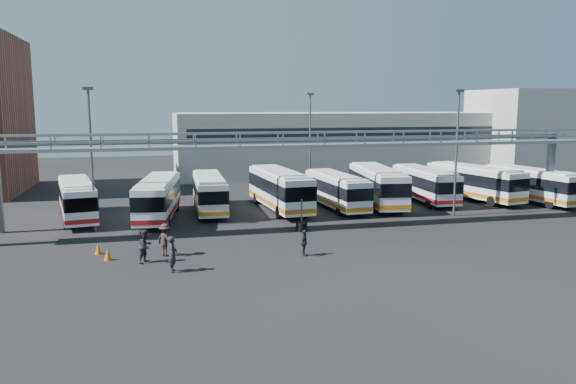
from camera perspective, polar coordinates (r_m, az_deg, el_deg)
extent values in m
plane|color=black|center=(36.74, 5.58, -5.34)|extent=(140.00, 140.00, 0.00)
cube|color=gray|center=(40.49, 3.38, 4.75)|extent=(50.00, 1.80, 0.22)
cube|color=gray|center=(39.62, 3.76, 6.03)|extent=(50.00, 0.10, 0.10)
cube|color=gray|center=(41.24, 3.05, 6.15)|extent=(50.00, 0.10, 0.10)
cube|color=#4C4F54|center=(44.31, 1.87, 5.36)|extent=(45.00, 0.50, 0.35)
cube|color=#9E9E99|center=(75.64, 4.78, 5.01)|extent=(42.00, 14.00, 8.00)
cube|color=#B2B2AD|center=(82.46, 23.68, 5.66)|extent=(14.00, 12.00, 11.00)
cylinder|color=#4C4F54|center=(42.02, -19.31, 2.91)|extent=(0.18, 0.18, 10.00)
cube|color=#4C4F54|center=(41.85, -19.67, 9.87)|extent=(0.70, 0.35, 0.22)
cylinder|color=#4C4F54|center=(47.25, 16.73, 3.63)|extent=(0.18, 0.18, 10.00)
cube|color=#4C4F54|center=(47.10, 17.00, 9.82)|extent=(0.70, 0.35, 0.22)
cylinder|color=#4C4F54|center=(57.96, 2.25, 4.88)|extent=(0.18, 0.18, 10.00)
cube|color=#4C4F54|center=(57.84, 2.28, 9.92)|extent=(0.70, 0.35, 0.22)
cube|color=white|center=(47.18, -20.65, -0.64)|extent=(4.06, 10.36, 2.53)
cube|color=black|center=(47.14, -20.67, -0.28)|extent=(4.13, 10.43, 1.01)
cube|color=#A41419|center=(47.33, -20.59, -1.71)|extent=(4.12, 10.42, 0.32)
cube|color=white|center=(46.99, -20.74, 0.97)|extent=(3.65, 9.33, 0.15)
cylinder|color=black|center=(44.16, -21.65, -2.92)|extent=(0.43, 0.95, 0.92)
cylinder|color=black|center=(44.27, -18.99, -2.74)|extent=(0.43, 0.95, 0.92)
cylinder|color=black|center=(50.53, -21.96, -1.52)|extent=(0.43, 0.95, 0.92)
cylinder|color=black|center=(50.63, -19.63, -1.38)|extent=(0.43, 0.95, 0.92)
cube|color=white|center=(45.52, -13.07, -0.51)|extent=(3.91, 10.89, 2.66)
cube|color=black|center=(45.47, -13.08, -0.12)|extent=(3.98, 10.96, 1.07)
cube|color=#A41419|center=(45.68, -13.03, -1.68)|extent=(3.97, 10.95, 0.34)
cube|color=white|center=(45.32, -13.13, 1.25)|extent=(3.52, 9.80, 0.15)
cylinder|color=black|center=(42.60, -15.06, -2.97)|extent=(0.43, 1.00, 0.97)
cylinder|color=black|center=(42.28, -12.14, -2.95)|extent=(0.43, 1.00, 0.97)
cylinder|color=black|center=(49.21, -13.76, -1.37)|extent=(0.43, 1.00, 0.97)
cylinder|color=black|center=(48.94, -11.23, -1.34)|extent=(0.43, 1.00, 0.97)
cube|color=white|center=(47.93, -8.00, -0.01)|extent=(2.63, 10.22, 2.54)
cube|color=black|center=(47.88, -8.01, 0.34)|extent=(2.70, 10.28, 1.02)
cube|color=#C47112|center=(48.07, -7.98, -1.07)|extent=(2.69, 10.27, 0.32)
cube|color=white|center=(47.74, -8.04, 1.58)|extent=(2.37, 9.20, 0.15)
cylinder|color=black|center=(44.88, -9.01, -2.22)|extent=(0.31, 0.93, 0.92)
cylinder|color=black|center=(45.02, -6.38, -2.13)|extent=(0.31, 0.93, 0.92)
cylinder|color=black|center=(51.27, -9.37, -0.85)|extent=(0.31, 0.93, 0.92)
cylinder|color=black|center=(51.39, -7.07, -0.78)|extent=(0.31, 0.93, 0.92)
cube|color=white|center=(48.21, -0.86, 0.35)|extent=(3.37, 11.42, 2.82)
cube|color=black|center=(48.16, -0.86, 0.74)|extent=(3.43, 11.48, 1.13)
cube|color=#C47112|center=(48.37, -0.86, -0.82)|extent=(3.42, 11.47, 0.36)
cube|color=white|center=(48.02, -0.86, 2.11)|extent=(3.03, 10.28, 0.16)
cylinder|color=black|center=(44.70, -0.93, -2.08)|extent=(0.38, 1.04, 1.02)
cylinder|color=black|center=(45.42, 1.87, -1.92)|extent=(0.38, 1.04, 1.02)
cylinder|color=black|center=(51.54, -3.26, -0.64)|extent=(0.38, 1.04, 1.02)
cylinder|color=black|center=(52.16, -0.79, -0.52)|extent=(0.38, 1.04, 1.02)
cube|color=white|center=(49.13, 4.95, 0.22)|extent=(2.88, 10.10, 2.49)
cube|color=black|center=(49.08, 4.95, 0.56)|extent=(2.94, 10.16, 1.00)
cube|color=#C47112|center=(49.26, 4.93, -0.80)|extent=(2.93, 10.15, 0.32)
cube|color=white|center=(48.95, 4.97, 1.75)|extent=(2.59, 9.09, 0.15)
cylinder|color=black|center=(46.03, 5.25, -1.88)|extent=(0.33, 0.92, 0.91)
cylinder|color=black|center=(46.83, 7.54, -1.73)|extent=(0.33, 0.92, 0.91)
cylinder|color=black|center=(51.90, 2.57, -0.64)|extent=(0.33, 0.92, 0.91)
cylinder|color=black|center=(52.61, 4.65, -0.53)|extent=(0.33, 0.92, 0.91)
cube|color=white|center=(50.98, 9.04, 0.70)|extent=(3.97, 11.52, 2.82)
cube|color=black|center=(50.93, 9.05, 1.08)|extent=(4.04, 11.59, 1.13)
cube|color=#C47112|center=(51.13, 9.01, -0.41)|extent=(4.03, 11.58, 0.36)
cube|color=white|center=(50.79, 9.08, 2.37)|extent=(3.57, 10.37, 0.16)
cylinder|color=black|center=(47.45, 8.79, -1.55)|extent=(0.44, 1.06, 1.03)
cylinder|color=black|center=(48.10, 11.47, -1.48)|extent=(0.44, 1.06, 1.03)
cylinder|color=black|center=(54.35, 6.82, -0.20)|extent=(0.44, 1.06, 1.03)
cylinder|color=black|center=(54.93, 9.18, -0.16)|extent=(0.44, 1.06, 1.03)
cube|color=white|center=(54.04, 13.71, 0.83)|extent=(2.73, 10.31, 2.56)
cube|color=black|center=(54.00, 13.72, 1.15)|extent=(2.79, 10.37, 1.02)
cube|color=#A41419|center=(54.17, 13.68, -0.12)|extent=(2.78, 10.36, 0.33)
cube|color=white|center=(53.88, 13.76, 2.25)|extent=(2.46, 9.28, 0.15)
cylinder|color=black|center=(50.86, 14.15, -1.08)|extent=(0.32, 0.94, 0.93)
cylinder|color=black|center=(51.79, 16.23, -0.99)|extent=(0.32, 0.94, 0.93)
cylinder|color=black|center=(56.76, 11.32, 0.02)|extent=(0.32, 0.94, 0.93)
cylinder|color=black|center=(57.59, 13.24, 0.08)|extent=(0.32, 0.94, 0.93)
cube|color=white|center=(56.12, 18.36, 1.01)|extent=(4.60, 11.03, 2.69)
cube|color=black|center=(56.08, 18.38, 1.33)|extent=(4.67, 11.10, 1.08)
cube|color=#C47112|center=(56.25, 18.32, 0.05)|extent=(4.66, 11.09, 0.34)
cube|color=white|center=(55.96, 18.43, 2.45)|extent=(4.14, 9.93, 0.16)
cylinder|color=black|center=(53.12, 20.00, -0.91)|extent=(0.49, 1.02, 0.98)
cylinder|color=black|center=(54.70, 21.62, -0.73)|extent=(0.49, 1.02, 0.98)
cylinder|color=black|center=(58.08, 15.17, 0.11)|extent=(0.49, 1.02, 0.98)
cylinder|color=black|center=(59.53, 16.79, 0.24)|extent=(0.49, 1.02, 0.98)
cube|color=white|center=(56.85, 23.46, 0.75)|extent=(3.88, 10.58, 2.59)
cube|color=black|center=(56.82, 23.48, 1.06)|extent=(3.95, 10.65, 1.03)
cube|color=#C47112|center=(56.98, 23.41, -0.16)|extent=(3.94, 10.64, 0.33)
cube|color=white|center=(56.70, 23.55, 2.12)|extent=(3.50, 9.52, 0.15)
cylinder|color=black|center=(54.03, 25.10, -1.07)|extent=(0.42, 0.97, 0.94)
cylinder|color=black|center=(55.59, 26.58, -0.92)|extent=(0.42, 0.97, 0.94)
cylinder|color=black|center=(58.63, 20.36, -0.08)|extent=(0.42, 0.97, 0.94)
cylinder|color=black|center=(60.07, 21.85, 0.04)|extent=(0.42, 0.97, 0.94)
imported|color=#222029|center=(31.14, -11.64, -6.19)|extent=(0.59, 0.79, 1.98)
imported|color=#2C2432|center=(33.30, -14.27, -5.34)|extent=(1.16, 1.19, 1.94)
imported|color=#312123|center=(34.47, -12.36, -4.77)|extent=(1.38, 1.44, 1.97)
imported|color=#1B2532|center=(33.76, 1.66, -5.18)|extent=(0.78, 1.00, 1.59)
cone|color=#DC600C|center=(34.53, -17.84, -6.05)|extent=(0.57, 0.57, 0.70)
cone|color=#DC600C|center=(36.10, -18.72, -5.49)|extent=(0.49, 0.49, 0.66)
cylinder|color=black|center=(40.40, 1.39, -3.83)|extent=(0.81, 0.81, 0.19)
cylinder|color=black|center=(40.36, 1.39, -3.54)|extent=(0.81, 0.81, 0.19)
cylinder|color=black|center=(40.31, 1.39, -3.24)|extent=(0.81, 0.81, 0.19)
cylinder|color=#4C4F54|center=(40.19, 1.39, -2.37)|extent=(0.12, 0.12, 2.33)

